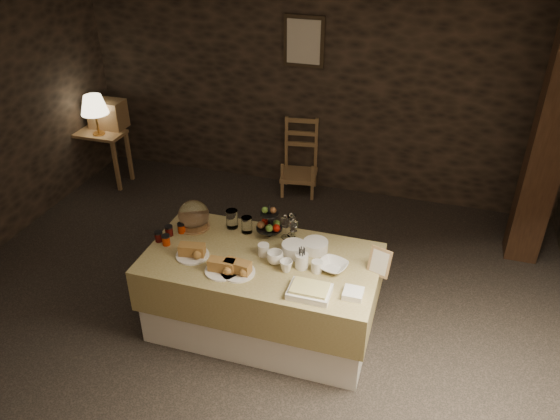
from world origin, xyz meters
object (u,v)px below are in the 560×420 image
(buffet_table, at_px, (262,288))
(fruit_stand, at_px, (269,224))
(table_lamp, at_px, (94,105))
(wine_rack, at_px, (108,114))
(console_table, at_px, (100,142))
(timber_column, at_px, (551,134))
(chair, at_px, (301,160))

(buffet_table, relative_size, fruit_stand, 5.96)
(table_lamp, distance_m, wine_rack, 0.30)
(wine_rack, bearing_deg, fruit_stand, -34.00)
(fruit_stand, bearing_deg, console_table, 149.25)
(console_table, bearing_deg, table_lamp, -45.00)
(console_table, distance_m, wine_rack, 0.35)
(console_table, xyz_separation_m, wine_rack, (0.05, 0.18, 0.30))
(table_lamp, relative_size, fruit_stand, 1.56)
(wine_rack, relative_size, fruit_stand, 1.37)
(timber_column, bearing_deg, chair, 165.57)
(console_table, relative_size, fruit_stand, 2.17)
(buffet_table, height_order, chair, chair)
(table_lamp, bearing_deg, wine_rack, 90.00)
(buffet_table, xyz_separation_m, table_lamp, (-2.66, 1.84, 0.61))
(buffet_table, xyz_separation_m, timber_column, (2.14, 1.78, 0.89))
(chair, xyz_separation_m, fruit_stand, (0.31, -2.12, 0.45))
(buffet_table, height_order, table_lamp, table_lamp)
(wine_rack, bearing_deg, timber_column, -3.54)
(console_table, xyz_separation_m, fruit_stand, (2.68, -1.60, 0.31))
(timber_column, bearing_deg, buffet_table, -140.26)
(chair, relative_size, timber_column, 0.27)
(console_table, bearing_deg, wine_rack, 74.48)
(table_lamp, height_order, wine_rack, table_lamp)
(buffet_table, relative_size, table_lamp, 3.83)
(wine_rack, distance_m, chair, 2.39)
(timber_column, xyz_separation_m, fruit_stand, (-2.16, -1.48, -0.46))
(wine_rack, distance_m, fruit_stand, 3.18)
(console_table, height_order, table_lamp, table_lamp)
(table_lamp, relative_size, wine_rack, 1.13)
(wine_rack, height_order, chair, wine_rack)
(timber_column, bearing_deg, wine_rack, 176.46)
(console_table, relative_size, wine_rack, 1.58)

